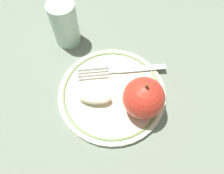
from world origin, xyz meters
TOP-DOWN VIEW (x-y plane):
  - ground_plane at (0.00, 0.00)m, footprint 2.00×2.00m
  - plate at (-0.01, 0.01)m, footprint 0.22×0.22m
  - apple_red_whole at (0.02, -0.05)m, footprint 0.08×0.08m
  - apple_slice_front at (-0.05, 0.01)m, footprint 0.07×0.06m
  - fork at (0.04, 0.04)m, footprint 0.18×0.10m
  - drinking_glass at (-0.02, 0.19)m, footprint 0.06×0.06m

SIDE VIEW (x-z plane):
  - ground_plane at x=0.00m, z-range 0.00..0.00m
  - plate at x=-0.01m, z-range 0.00..0.01m
  - fork at x=0.04m, z-range 0.01..0.02m
  - apple_slice_front at x=-0.05m, z-range 0.01..0.04m
  - drinking_glass at x=-0.02m, z-range 0.00..0.11m
  - apple_red_whole at x=0.02m, z-range 0.01..0.10m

